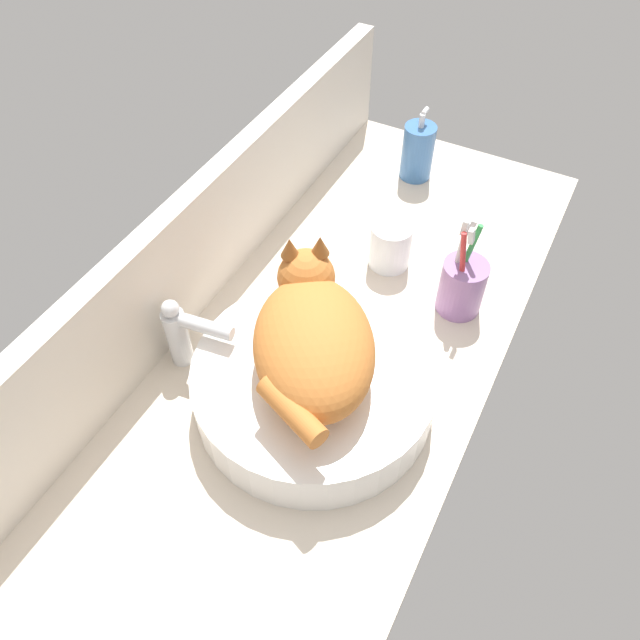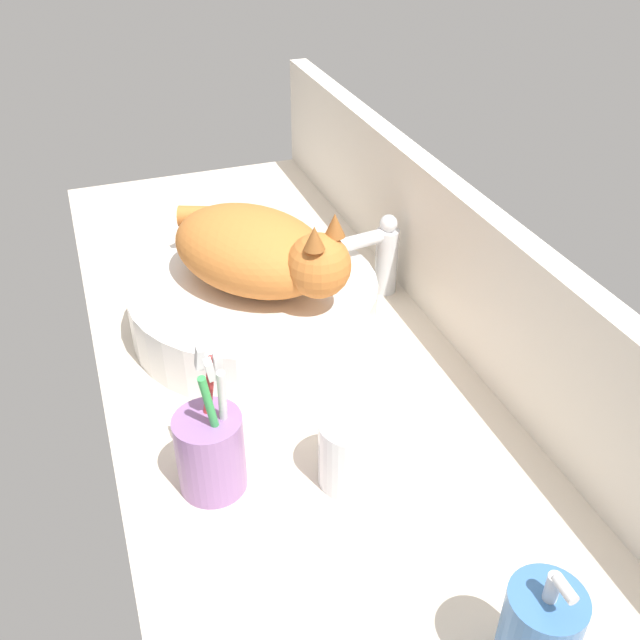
{
  "view_description": "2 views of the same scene",
  "coord_description": "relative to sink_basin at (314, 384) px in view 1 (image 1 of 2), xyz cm",
  "views": [
    {
      "loc": [
        -54.14,
        -28.68,
        81.56
      ],
      "look_at": [
        2.33,
        1.04,
        7.2
      ],
      "focal_mm": 35.0,
      "sensor_mm": 36.0,
      "label": 1
    },
    {
      "loc": [
        79.61,
        -23.83,
        62.49
      ],
      "look_at": [
        6.08,
        2.77,
        8.47
      ],
      "focal_mm": 40.0,
      "sensor_mm": 36.0,
      "label": 2
    }
  ],
  "objects": [
    {
      "name": "water_glass",
      "position": [
        33.35,
        2.09,
        -0.21
      ],
      "size": [
        7.65,
        7.65,
        8.76
      ],
      "color": "white",
      "rests_on": "ground_plane"
    },
    {
      "name": "sink_basin",
      "position": [
        0.0,
        0.0,
        0.0
      ],
      "size": [
        36.44,
        36.44,
        7.95
      ],
      "primitive_type": "cylinder",
      "color": "white",
      "rests_on": "ground_plane"
    },
    {
      "name": "toothbrush_cup",
      "position": [
        28.74,
        -13.0,
        1.4
      ],
      "size": [
        7.73,
        7.73,
        18.7
      ],
      "color": "#996BA8",
      "rests_on": "ground_plane"
    },
    {
      "name": "cat",
      "position": [
        1.1,
        0.82,
        9.73
      ],
      "size": [
        30.23,
        27.99,
        14.0
      ],
      "color": "#CC7533",
      "rests_on": "sink_basin"
    },
    {
      "name": "soap_dispenser",
      "position": [
        60.66,
        7.94,
        2.02
      ],
      "size": [
        6.62,
        6.62,
        15.1
      ],
      "color": "#3F72B2",
      "rests_on": "ground_plane"
    },
    {
      "name": "backsplash_panel",
      "position": [
        6.96,
        27.69,
        7.12
      ],
      "size": [
        137.45,
        3.6,
        22.18
      ],
      "primitive_type": "cube",
      "color": "silver",
      "rests_on": "ground_plane"
    },
    {
      "name": "faucet",
      "position": [
        -2.83,
        21.59,
        3.33
      ],
      "size": [
        4.19,
        11.86,
        13.6
      ],
      "color": "silver",
      "rests_on": "ground_plane"
    },
    {
      "name": "ground_plane",
      "position": [
        6.96,
        2.87,
        -5.97
      ],
      "size": [
        137.45,
        53.24,
        4.0
      ],
      "primitive_type": "cube",
      "color": "beige"
    }
  ]
}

